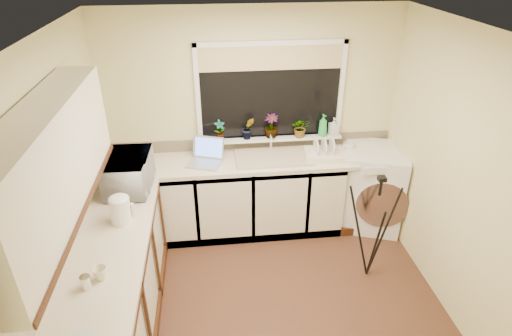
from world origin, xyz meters
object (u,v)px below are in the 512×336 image
at_px(tripod, 374,229).
at_px(plant_d, 301,127).
at_px(plant_b, 248,128).
at_px(plant_a, 220,130).
at_px(dish_rack, 325,155).
at_px(laptop, 206,156).
at_px(kettle, 121,211).
at_px(plant_c, 271,126).
at_px(cup_left, 100,273).
at_px(soap_bottle_clear, 334,127).
at_px(cup_back, 349,147).
at_px(microwave, 129,173).
at_px(washing_machine, 371,187).
at_px(soap_bottle_green, 323,125).
at_px(steel_jar, 86,282).

distance_m(tripod, plant_d, 1.37).
bearing_deg(plant_b, plant_a, 178.60).
distance_m(dish_rack, plant_d, 0.41).
bearing_deg(laptop, kettle, -105.96).
bearing_deg(plant_c, cup_left, -127.81).
relative_size(plant_b, soap_bottle_clear, 1.23).
bearing_deg(cup_left, plant_d, 46.13).
bearing_deg(tripod, soap_bottle_clear, 76.67).
xyz_separation_m(plant_a, cup_back, (1.42, -0.16, -0.21)).
relative_size(microwave, plant_a, 2.58).
bearing_deg(plant_a, washing_machine, -8.79).
relative_size(washing_machine, kettle, 4.22).
xyz_separation_m(plant_c, plant_d, (0.33, -0.03, -0.02)).
xyz_separation_m(kettle, cup_back, (2.30, 1.07, -0.06)).
height_order(dish_rack, tripod, tripod).
distance_m(tripod, plant_c, 1.55).
height_order(soap_bottle_clear, cup_left, soap_bottle_clear).
xyz_separation_m(dish_rack, plant_d, (-0.23, 0.25, 0.23)).
relative_size(laptop, kettle, 1.88).
xyz_separation_m(kettle, soap_bottle_clear, (2.15, 1.22, 0.14)).
distance_m(microwave, soap_bottle_clear, 2.26).
relative_size(microwave, soap_bottle_clear, 2.90).
height_order(kettle, cup_back, kettle).
xyz_separation_m(dish_rack, tripod, (0.27, -0.88, -0.36)).
bearing_deg(plant_d, plant_c, 175.00).
distance_m(plant_c, soap_bottle_clear, 0.71).
xyz_separation_m(dish_rack, soap_bottle_green, (0.02, 0.25, 0.24)).
height_order(plant_a, plant_d, plant_a).
relative_size(plant_a, plant_d, 1.02).
bearing_deg(soap_bottle_clear, plant_c, 178.31).
distance_m(plant_a, cup_back, 1.44).
distance_m(tripod, cup_back, 1.06).
bearing_deg(tripod, plant_c, 106.13).
bearing_deg(plant_d, cup_left, -133.87).
height_order(kettle, microwave, microwave).
relative_size(plant_d, soap_bottle_green, 0.89).
distance_m(steel_jar, plant_d, 2.74).
xyz_separation_m(laptop, cup_back, (1.58, 0.06, -0.01)).
height_order(plant_c, soap_bottle_green, plant_c).
bearing_deg(plant_b, cup_left, -122.87).
xyz_separation_m(laptop, cup_left, (-0.76, -1.69, -0.02)).
height_order(washing_machine, microwave, microwave).
bearing_deg(soap_bottle_clear, steel_jar, -139.05).
bearing_deg(washing_machine, plant_c, -174.38).
distance_m(plant_b, soap_bottle_green, 0.84).
bearing_deg(dish_rack, cup_back, 27.87).
relative_size(plant_c, soap_bottle_green, 1.07).
bearing_deg(dish_rack, plant_c, 160.74).
bearing_deg(cup_back, kettle, -154.99).
bearing_deg(plant_d, washing_machine, -16.42).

